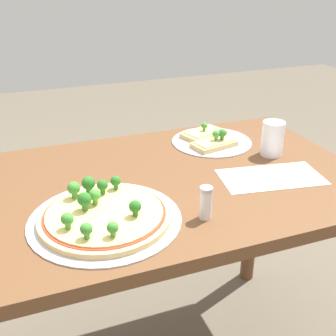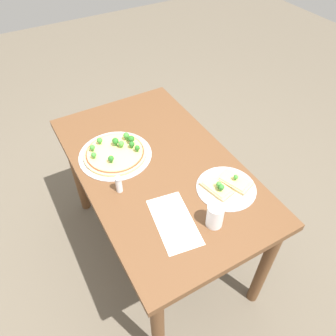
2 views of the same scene
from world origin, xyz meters
The scene contains 7 objects.
ground_plane centered at (0.00, 0.00, 0.00)m, with size 8.00×8.00×0.00m, color brown.
dining_table centered at (0.00, 0.00, 0.65)m, with size 1.24×0.74×0.75m.
pizza_tray_whole centered at (0.17, 0.15, 0.77)m, with size 0.37×0.37×0.07m.
pizza_tray_slice centered at (-0.29, -0.21, 0.77)m, with size 0.28×0.28×0.06m.
drinking_cup centered at (-0.43, -0.04, 0.81)m, with size 0.07×0.07×0.11m, color white.
condiment_shaker centered at (-0.06, 0.23, 0.80)m, with size 0.03×0.03×0.08m.
paper_menu centered at (-0.34, 0.10, 0.76)m, with size 0.29×0.15×0.00m, color white.
Camera 2 is at (-1.03, 0.52, 1.89)m, focal length 35.00 mm.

